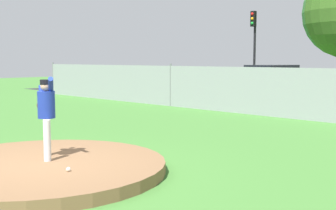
{
  "coord_description": "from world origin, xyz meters",
  "views": [
    {
      "loc": [
        7.26,
        -4.0,
        2.07
      ],
      "look_at": [
        -0.07,
        3.35,
        1.0
      ],
      "focal_mm": 47.82,
      "sensor_mm": 36.0,
      "label": 1
    }
  ],
  "objects_px": {
    "parked_car_charcoal": "(204,84)",
    "parked_car_teal": "(272,85)",
    "pitcher_youth": "(46,110)",
    "traffic_light_near": "(254,38)",
    "baseball": "(68,169)"
  },
  "relations": [
    {
      "from": "parked_car_charcoal",
      "to": "parked_car_teal",
      "type": "bearing_deg",
      "value": 12.05
    },
    {
      "from": "pitcher_youth",
      "to": "traffic_light_near",
      "type": "xyz_separation_m",
      "value": [
        -7.79,
        18.27,
        2.21
      ]
    },
    {
      "from": "baseball",
      "to": "parked_car_charcoal",
      "type": "xyz_separation_m",
      "value": [
        -9.03,
        14.12,
        0.52
      ]
    },
    {
      "from": "parked_car_charcoal",
      "to": "traffic_light_near",
      "type": "height_order",
      "value": "traffic_light_near"
    },
    {
      "from": "parked_car_teal",
      "to": "parked_car_charcoal",
      "type": "xyz_separation_m",
      "value": [
        -3.62,
        -0.77,
        -0.07
      ]
    },
    {
      "from": "pitcher_youth",
      "to": "parked_car_teal",
      "type": "distance_m",
      "value": 15.22
    },
    {
      "from": "baseball",
      "to": "parked_car_charcoal",
      "type": "distance_m",
      "value": 16.77
    },
    {
      "from": "pitcher_youth",
      "to": "parked_car_charcoal",
      "type": "xyz_separation_m",
      "value": [
        -7.87,
        13.84,
        -0.36
      ]
    },
    {
      "from": "parked_car_charcoal",
      "to": "pitcher_youth",
      "type": "bearing_deg",
      "value": -60.37
    },
    {
      "from": "pitcher_youth",
      "to": "traffic_light_near",
      "type": "relative_size",
      "value": 0.32
    },
    {
      "from": "parked_car_teal",
      "to": "parked_car_charcoal",
      "type": "height_order",
      "value": "parked_car_teal"
    },
    {
      "from": "baseball",
      "to": "parked_car_teal",
      "type": "height_order",
      "value": "parked_car_teal"
    },
    {
      "from": "parked_car_teal",
      "to": "parked_car_charcoal",
      "type": "relative_size",
      "value": 0.95
    },
    {
      "from": "pitcher_youth",
      "to": "parked_car_charcoal",
      "type": "distance_m",
      "value": 15.93
    },
    {
      "from": "parked_car_charcoal",
      "to": "baseball",
      "type": "bearing_deg",
      "value": -57.41
    }
  ]
}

